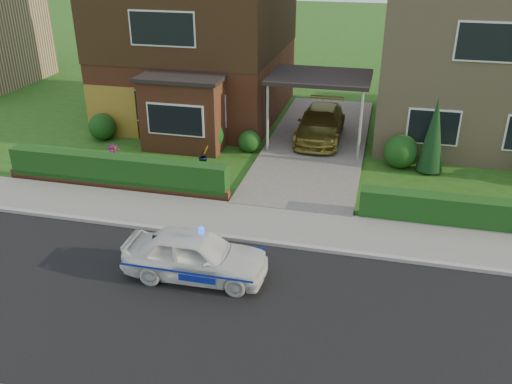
% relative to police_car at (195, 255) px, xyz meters
% --- Properties ---
extents(ground, '(120.00, 120.00, 0.00)m').
position_rel_police_car_xyz_m(ground, '(1.59, -1.20, -0.60)').
color(ground, '#254C14').
rests_on(ground, ground).
extents(road, '(60.00, 6.00, 0.02)m').
position_rel_police_car_xyz_m(road, '(1.59, -1.20, -0.60)').
color(road, black).
rests_on(road, ground).
extents(kerb, '(60.00, 0.16, 0.12)m').
position_rel_police_car_xyz_m(kerb, '(1.59, 1.85, -0.54)').
color(kerb, '#9E9993').
rests_on(kerb, ground).
extents(sidewalk, '(60.00, 2.00, 0.10)m').
position_rel_police_car_xyz_m(sidewalk, '(1.59, 2.90, -0.55)').
color(sidewalk, slate).
rests_on(sidewalk, ground).
extents(driveway, '(3.80, 12.00, 0.12)m').
position_rel_police_car_xyz_m(driveway, '(1.59, 9.80, -0.54)').
color(driveway, '#666059').
rests_on(driveway, ground).
extents(house_left, '(7.50, 9.53, 7.25)m').
position_rel_police_car_xyz_m(house_left, '(-4.19, 12.70, 3.21)').
color(house_left, brown).
rests_on(house_left, ground).
extents(house_right, '(7.50, 8.06, 7.25)m').
position_rel_police_car_xyz_m(house_right, '(7.39, 12.79, 3.06)').
color(house_right, tan).
rests_on(house_right, ground).
extents(carport_link, '(3.80, 3.00, 2.77)m').
position_rel_police_car_xyz_m(carport_link, '(1.59, 9.75, 2.06)').
color(carport_link, black).
rests_on(carport_link, ground).
extents(garage_door, '(2.20, 0.10, 2.10)m').
position_rel_police_car_xyz_m(garage_door, '(-6.66, 8.76, 0.45)').
color(garage_door, olive).
rests_on(garage_door, ground).
extents(dwarf_wall, '(7.70, 0.25, 0.36)m').
position_rel_police_car_xyz_m(dwarf_wall, '(-4.21, 4.10, -0.42)').
color(dwarf_wall, brown).
rests_on(dwarf_wall, ground).
extents(hedge_left, '(7.50, 0.55, 0.90)m').
position_rel_police_car_xyz_m(hedge_left, '(-4.21, 4.25, -0.60)').
color(hedge_left, '#153410').
rests_on(hedge_left, ground).
extents(hedge_right, '(7.50, 0.55, 0.80)m').
position_rel_police_car_xyz_m(hedge_right, '(7.39, 4.15, -0.60)').
color(hedge_right, '#153410').
rests_on(hedge_right, ground).
extents(shrub_left_far, '(1.08, 1.08, 1.08)m').
position_rel_police_car_xyz_m(shrub_left_far, '(-6.91, 8.30, -0.06)').
color(shrub_left_far, '#153410').
rests_on(shrub_left_far, ground).
extents(shrub_left_mid, '(1.32, 1.32, 1.32)m').
position_rel_police_car_xyz_m(shrub_left_mid, '(-2.41, 8.10, 0.06)').
color(shrub_left_mid, '#153410').
rests_on(shrub_left_mid, ground).
extents(shrub_left_near, '(0.84, 0.84, 0.84)m').
position_rel_police_car_xyz_m(shrub_left_near, '(-0.81, 8.40, -0.18)').
color(shrub_left_near, '#153410').
rests_on(shrub_left_near, ground).
extents(shrub_right_near, '(1.20, 1.20, 1.20)m').
position_rel_police_car_xyz_m(shrub_right_near, '(4.79, 8.20, 0.00)').
color(shrub_right_near, '#153410').
rests_on(shrub_right_near, ground).
extents(conifer_a, '(0.90, 0.90, 2.60)m').
position_rel_police_car_xyz_m(conifer_a, '(5.79, 8.00, 0.70)').
color(conifer_a, black).
rests_on(conifer_a, ground).
extents(police_car, '(3.23, 3.55, 1.36)m').
position_rel_police_car_xyz_m(police_car, '(0.00, 0.00, 0.00)').
color(police_car, silver).
rests_on(police_car, ground).
extents(driveway_car, '(1.75, 4.24, 1.23)m').
position_rel_police_car_xyz_m(driveway_car, '(1.66, 10.20, 0.13)').
color(driveway_car, olive).
rests_on(driveway_car, driveway).
extents(potted_plant_a, '(0.43, 0.33, 0.73)m').
position_rel_police_car_xyz_m(potted_plant_a, '(-7.39, 5.29, -0.24)').
color(potted_plant_a, gray).
rests_on(potted_plant_a, ground).
extents(potted_plant_b, '(0.53, 0.51, 0.75)m').
position_rel_police_car_xyz_m(potted_plant_b, '(-2.06, 6.67, -0.23)').
color(potted_plant_b, gray).
rests_on(potted_plant_b, ground).
extents(potted_plant_c, '(0.61, 0.61, 0.81)m').
position_rel_police_car_xyz_m(potted_plant_c, '(-5.13, 5.80, -0.20)').
color(potted_plant_c, gray).
rests_on(potted_plant_c, ground).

